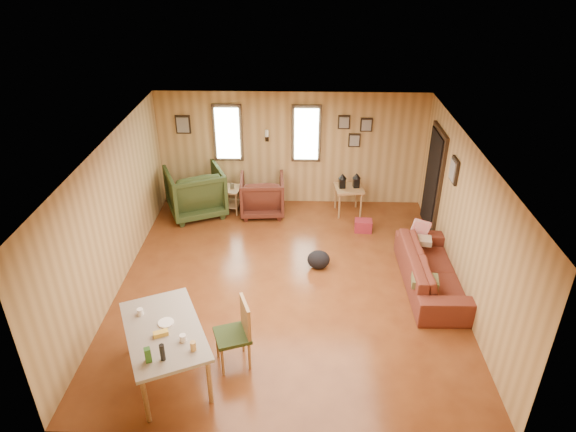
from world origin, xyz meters
The scene contains 11 objects.
room centered at (0.17, 0.27, 1.21)m, with size 5.54×6.04×2.44m.
sofa centered at (2.35, -0.02, 0.42)m, with size 2.15×0.63×0.84m, color maroon.
recliner_brown centered at (-0.59, 2.44, 0.45)m, with size 0.87×0.82×0.90m, color #481F15.
recliner_green centered at (-1.94, 2.38, 0.55)m, with size 1.07×1.00×1.10m, color #2C3B1A.
end_table centered at (-1.30, 2.52, 0.36)m, with size 0.56×0.53×0.65m.
side_table centered at (1.18, 2.51, 0.61)m, with size 0.62×0.62×0.89m.
cooler centered at (1.43, 1.75, 0.12)m, with size 0.35×0.26×0.24m.
backpack centered at (0.53, 0.45, 0.17)m, with size 0.46×0.40×0.34m.
sofa_pillows centered at (2.21, 0.11, 0.50)m, with size 0.61×1.71×0.35m.
dining_table centered at (-1.48, -2.08, 0.70)m, with size 1.44×1.74×0.99m.
dining_chair centered at (-0.60, -1.81, 0.55)m, with size 0.57×0.57×0.98m.
Camera 1 is at (0.21, -6.95, 5.09)m, focal length 32.00 mm.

